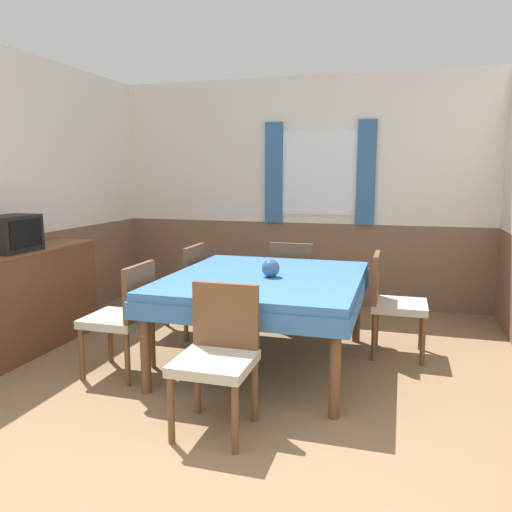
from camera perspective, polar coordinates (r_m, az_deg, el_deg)
name	(u,v)px	position (r m, az deg, el deg)	size (l,w,h in m)	color
wall_back	(300,192)	(5.86, 5.02, 7.32)	(4.72, 0.10, 2.60)	white
dining_table	(265,288)	(3.93, 1.08, -3.64)	(1.50, 1.70, 0.73)	#386BA8
chair_right_far	(392,300)	(4.33, 15.26, -4.85)	(0.44, 0.44, 0.86)	brown
chair_head_window	(293,280)	(4.97, 4.30, -2.72)	(0.44, 0.44, 0.86)	brown
chair_left_far	(181,286)	(4.76, -8.52, -3.36)	(0.44, 0.44, 0.86)	brown
chair_left_near	(124,314)	(3.89, -14.81, -6.44)	(0.44, 0.44, 0.86)	brown
chair_head_near	(218,352)	(3.01, -4.36, -10.84)	(0.44, 0.44, 0.86)	brown
sideboard	(21,300)	(4.71, -25.23, -4.60)	(0.46, 1.54, 0.88)	brown
tv	(12,234)	(4.53, -26.13, 2.31)	(0.29, 0.43, 0.30)	black
vase	(271,268)	(3.83, 1.69, -1.40)	(0.14, 0.14, 0.14)	#335684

